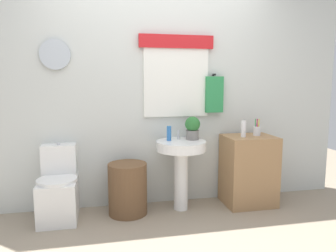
% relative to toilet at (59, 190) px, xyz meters
% --- Properties ---
extents(ground_plane, '(8.00, 8.00, 0.00)m').
position_rel_toilet_xyz_m(ground_plane, '(1.02, -0.88, -0.29)').
color(ground_plane, gray).
extents(back_wall, '(4.40, 0.18, 2.60)m').
position_rel_toilet_xyz_m(back_wall, '(1.02, 0.27, 1.02)').
color(back_wall, silver).
rests_on(back_wall, ground_plane).
extents(toilet, '(0.38, 0.51, 0.74)m').
position_rel_toilet_xyz_m(toilet, '(0.00, 0.00, 0.00)').
color(toilet, white).
rests_on(toilet, ground_plane).
extents(laundry_hamper, '(0.40, 0.40, 0.53)m').
position_rel_toilet_xyz_m(laundry_hamper, '(0.68, -0.03, -0.02)').
color(laundry_hamper, brown).
rests_on(laundry_hamper, ground_plane).
extents(pedestal_sink, '(0.52, 0.52, 0.74)m').
position_rel_toilet_xyz_m(pedestal_sink, '(1.25, -0.03, 0.28)').
color(pedestal_sink, white).
rests_on(pedestal_sink, ground_plane).
extents(faucet, '(0.03, 0.03, 0.10)m').
position_rel_toilet_xyz_m(faucet, '(1.25, 0.09, 0.51)').
color(faucet, silver).
rests_on(faucet, pedestal_sink).
extents(wooden_cabinet, '(0.54, 0.44, 0.77)m').
position_rel_toilet_xyz_m(wooden_cabinet, '(2.02, -0.03, 0.10)').
color(wooden_cabinet, '#9E754C').
rests_on(wooden_cabinet, ground_plane).
extents(soap_bottle, '(0.05, 0.05, 0.15)m').
position_rel_toilet_xyz_m(soap_bottle, '(1.13, 0.02, 0.54)').
color(soap_bottle, '#2D6BB7').
rests_on(soap_bottle, pedestal_sink).
extents(potted_plant, '(0.16, 0.16, 0.25)m').
position_rel_toilet_xyz_m(potted_plant, '(1.39, 0.03, 0.59)').
color(potted_plant, slate).
rests_on(potted_plant, pedestal_sink).
extents(lotion_bottle, '(0.05, 0.05, 0.18)m').
position_rel_toilet_xyz_m(lotion_bottle, '(1.93, -0.07, 0.57)').
color(lotion_bottle, white).
rests_on(lotion_bottle, wooden_cabinet).
extents(toothbrush_cup, '(0.08, 0.08, 0.19)m').
position_rel_toilet_xyz_m(toothbrush_cup, '(2.12, -0.01, 0.54)').
color(toothbrush_cup, silver).
rests_on(toothbrush_cup, wooden_cabinet).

